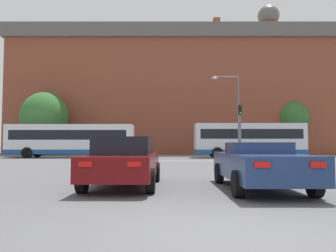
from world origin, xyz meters
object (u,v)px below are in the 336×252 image
(car_saloon_left, at_px, (123,161))
(pedestrian_walking_east, at_px, (211,147))
(bus_crossing_trailing, at_px, (69,140))
(traffic_light_far_right, at_px, (217,134))
(pedestrian_waiting, at_px, (210,148))
(traffic_light_near_right, at_px, (239,123))
(street_lamp_junction, at_px, (232,107))
(car_roadster_right, at_px, (257,164))
(bus_crossing_lead, at_px, (247,139))

(car_saloon_left, distance_m, pedestrian_walking_east, 27.35)
(bus_crossing_trailing, height_order, traffic_light_far_right, traffic_light_far_right)
(bus_crossing_trailing, xyz_separation_m, pedestrian_waiting, (14.33, 6.30, -0.78))
(bus_crossing_trailing, distance_m, pedestrian_waiting, 15.67)
(traffic_light_near_right, bearing_deg, pedestrian_walking_east, 94.89)
(car_saloon_left, xyz_separation_m, traffic_light_far_right, (6.96, 26.94, 1.72))
(car_saloon_left, relative_size, street_lamp_junction, 0.61)
(car_roadster_right, bearing_deg, bus_crossing_trailing, 118.20)
(car_roadster_right, bearing_deg, traffic_light_far_right, 83.67)
(car_roadster_right, xyz_separation_m, street_lamp_junction, (3.21, 19.21, 3.81))
(traffic_light_near_right, distance_m, pedestrian_waiting, 11.62)
(bus_crossing_lead, xyz_separation_m, traffic_light_near_right, (-1.87, -4.91, 1.23))
(car_saloon_left, height_order, traffic_light_far_right, traffic_light_far_right)
(pedestrian_walking_east, bearing_deg, traffic_light_far_right, -103.02)
(bus_crossing_trailing, bearing_deg, street_lamp_junction, -101.37)
(car_saloon_left, xyz_separation_m, bus_crossing_lead, (8.98, 21.46, 0.99))
(car_saloon_left, bearing_deg, street_lamp_junction, 70.34)
(car_roadster_right, bearing_deg, car_saloon_left, 171.54)
(bus_crossing_trailing, xyz_separation_m, traffic_light_near_right, (15.13, -5.11, 1.28))
(bus_crossing_lead, bearing_deg, traffic_light_far_right, 20.23)
(traffic_light_near_right, height_order, street_lamp_junction, street_lamp_junction)
(bus_crossing_trailing, distance_m, traffic_light_far_right, 15.90)
(car_roadster_right, relative_size, traffic_light_far_right, 1.29)
(street_lamp_junction, xyz_separation_m, pedestrian_walking_east, (-0.77, 8.00, -3.50))
(car_saloon_left, bearing_deg, pedestrian_waiting, 78.26)
(traffic_light_near_right, bearing_deg, bus_crossing_lead, 69.20)
(car_roadster_right, height_order, bus_crossing_lead, bus_crossing_lead)
(bus_crossing_trailing, relative_size, traffic_light_near_right, 2.67)
(car_saloon_left, distance_m, pedestrian_waiting, 28.66)
(car_roadster_right, relative_size, street_lamp_junction, 0.64)
(pedestrian_waiting, bearing_deg, pedestrian_walking_east, 140.16)
(traffic_light_far_right, bearing_deg, pedestrian_waiting, 122.46)
(bus_crossing_trailing, xyz_separation_m, pedestrian_walking_east, (14.26, 4.98, -0.69))
(traffic_light_far_right, height_order, pedestrian_walking_east, traffic_light_far_right)
(bus_crossing_trailing, relative_size, pedestrian_walking_east, 6.96)
(bus_crossing_trailing, bearing_deg, car_saloon_left, -159.70)
(bus_crossing_trailing, xyz_separation_m, street_lamp_junction, (15.03, -3.02, 2.81))
(bus_crossing_lead, distance_m, street_lamp_junction, 4.41)
(car_saloon_left, height_order, car_roadster_right, car_saloon_left)
(car_saloon_left, xyz_separation_m, car_roadster_right, (3.81, -0.58, -0.06))
(bus_crossing_lead, xyz_separation_m, street_lamp_junction, (-1.96, -2.83, 2.76))
(bus_crossing_lead, relative_size, traffic_light_far_right, 2.83)
(bus_crossing_lead, height_order, street_lamp_junction, street_lamp_junction)
(bus_crossing_trailing, relative_size, traffic_light_far_right, 3.27)
(car_saloon_left, relative_size, pedestrian_waiting, 2.85)
(car_roadster_right, bearing_deg, pedestrian_waiting, 85.18)
(car_roadster_right, distance_m, pedestrian_waiting, 28.64)
(street_lamp_junction, bearing_deg, bus_crossing_lead, 55.28)
(pedestrian_waiting, xyz_separation_m, pedestrian_walking_east, (-0.06, -1.32, 0.09))
(traffic_light_near_right, bearing_deg, bus_crossing_trailing, 161.34)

